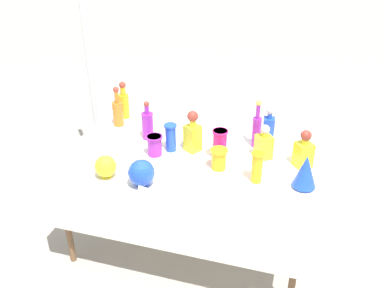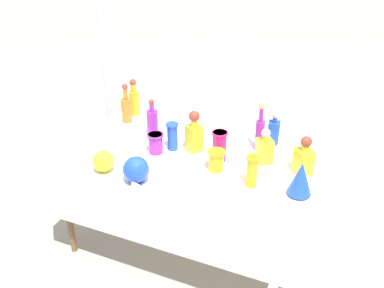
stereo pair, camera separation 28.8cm
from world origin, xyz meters
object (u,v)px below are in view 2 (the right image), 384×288
at_px(slender_vase_1, 219,145).
at_px(slender_vase_4, 172,136).
at_px(square_decanter_3, 274,130).
at_px(slender_vase_0, 156,142).
at_px(tall_bottle_2, 152,122).
at_px(tall_bottle_3, 260,132).
at_px(round_bowl_1, 136,170).
at_px(round_bowl_0, 103,161).
at_px(square_decanter_1, 265,148).
at_px(canopy_pole, 107,84).
at_px(tall_bottle_1, 127,108).
at_px(slender_vase_2, 252,170).
at_px(square_decanter_0, 304,158).
at_px(tall_bottle_0, 134,100).
at_px(slender_vase_3, 216,160).
at_px(square_decanter_2, 194,134).
at_px(fluted_vase_0, 301,178).

height_order(slender_vase_1, slender_vase_4, slender_vase_1).
distance_m(square_decanter_3, slender_vase_0, 0.85).
height_order(tall_bottle_2, tall_bottle_3, tall_bottle_3).
distance_m(tall_bottle_2, round_bowl_1, 0.61).
xyz_separation_m(round_bowl_0, round_bowl_1, (0.25, -0.02, 0.01)).
height_order(tall_bottle_3, square_decanter_3, tall_bottle_3).
bearing_deg(square_decanter_1, canopy_pole, 162.42).
bearing_deg(slender_vase_4, canopy_pole, 147.70).
height_order(tall_bottle_1, slender_vase_1, tall_bottle_1).
relative_size(tall_bottle_1, slender_vase_2, 1.57).
xyz_separation_m(tall_bottle_1, square_decanter_0, (1.41, -0.20, -0.00)).
relative_size(tall_bottle_0, round_bowl_1, 1.75).
height_order(tall_bottle_1, square_decanter_1, tall_bottle_1).
bearing_deg(slender_vase_1, tall_bottle_3, 49.14).
bearing_deg(square_decanter_3, square_decanter_0, -49.54).
bearing_deg(round_bowl_1, slender_vase_3, 38.57).
bearing_deg(tall_bottle_2, round_bowl_1, -71.88).
bearing_deg(tall_bottle_2, slender_vase_3, -23.17).
bearing_deg(round_bowl_1, tall_bottle_2, 108.12).
distance_m(square_decanter_2, slender_vase_3, 0.30).
height_order(tall_bottle_0, round_bowl_0, tall_bottle_0).
height_order(square_decanter_0, slender_vase_0, square_decanter_0).
bearing_deg(slender_vase_0, square_decanter_3, 32.47).
relative_size(tall_bottle_1, square_decanter_3, 1.26).
xyz_separation_m(tall_bottle_2, round_bowl_1, (0.19, -0.58, -0.02)).
bearing_deg(tall_bottle_0, slender_vase_0, -47.51).
bearing_deg(slender_vase_4, slender_vase_1, -1.82).
distance_m(square_decanter_0, slender_vase_1, 0.55).
distance_m(tall_bottle_2, round_bowl_0, 0.56).
bearing_deg(round_bowl_1, slender_vase_2, 20.11).
relative_size(tall_bottle_1, tall_bottle_3, 0.90).
bearing_deg(canopy_pole, fluted_vase_0, -22.80).
distance_m(tall_bottle_3, square_decanter_0, 0.38).
relative_size(tall_bottle_1, square_decanter_1, 1.29).
bearing_deg(slender_vase_2, slender_vase_4, 161.26).
bearing_deg(slender_vase_0, tall_bottle_3, 26.19).
height_order(square_decanter_1, slender_vase_4, square_decanter_1).
distance_m(square_decanter_2, slender_vase_2, 0.55).
bearing_deg(square_decanter_2, fluted_vase_0, -17.02).
bearing_deg(tall_bottle_2, slender_vase_1, -12.87).
xyz_separation_m(square_decanter_0, slender_vase_2, (-0.26, -0.27, -0.00)).
xyz_separation_m(tall_bottle_2, square_decanter_1, (0.85, -0.03, -0.01)).
height_order(tall_bottle_1, square_decanter_2, tall_bottle_1).
bearing_deg(tall_bottle_3, square_decanter_0, -27.72).
bearing_deg(slender_vase_1, square_decanter_0, 6.48).
bearing_deg(round_bowl_1, square_decanter_0, 28.81).
bearing_deg(square_decanter_3, slender_vase_3, -116.73).
height_order(tall_bottle_1, tall_bottle_3, tall_bottle_3).
bearing_deg(square_decanter_1, fluted_vase_0, -44.21).
xyz_separation_m(square_decanter_0, square_decanter_2, (-0.75, -0.01, 0.02)).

